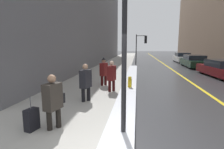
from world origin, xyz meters
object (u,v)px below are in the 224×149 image
at_px(pedestrian_nearside, 112,75).
at_px(traffic_light_near, 142,43).
at_px(pedestrian_trailing, 86,81).
at_px(rolling_suitcase, 32,120).
at_px(parked_car_maroon, 221,69).
at_px(lamp_post, 125,4).
at_px(parked_car_white, 182,58).
at_px(parked_car_dark_green, 194,61).
at_px(fire_hydrant, 130,83).
at_px(pedestrian_in_fedora, 104,70).
at_px(pedestrian_with_shoulder_bag, 53,99).

bearing_deg(pedestrian_nearside, traffic_light_near, -173.29).
distance_m(pedestrian_trailing, rolling_suitcase, 2.77).
height_order(traffic_light_near, pedestrian_nearside, traffic_light_near).
relative_size(pedestrian_trailing, parked_car_maroon, 0.33).
distance_m(lamp_post, pedestrian_trailing, 3.87).
distance_m(pedestrian_nearside, parked_car_white, 19.03).
xyz_separation_m(pedestrian_trailing, parked_car_dark_green, (8.10, 13.27, -0.23)).
xyz_separation_m(parked_car_maroon, parked_car_white, (0.15, 12.20, 0.03)).
bearing_deg(fire_hydrant, parked_car_white, 68.73).
height_order(parked_car_maroon, parked_car_dark_green, parked_car_dark_green).
relative_size(pedestrian_in_fedora, parked_car_dark_green, 0.33).
bearing_deg(lamp_post, parked_car_maroon, 56.28).
bearing_deg(traffic_light_near, parked_car_maroon, -52.98).
bearing_deg(pedestrian_nearside, rolling_suitcase, -4.91).
bearing_deg(parked_car_white, pedestrian_with_shoulder_bag, 159.35).
height_order(parked_car_dark_green, rolling_suitcase, parked_car_dark_green).
height_order(lamp_post, fire_hydrant, lamp_post).
relative_size(pedestrian_in_fedora, parked_car_white, 0.37).
bearing_deg(rolling_suitcase, pedestrian_trailing, 179.26).
distance_m(parked_car_maroon, parked_car_white, 12.20).
relative_size(parked_car_white, rolling_suitcase, 4.58).
xyz_separation_m(pedestrian_with_shoulder_bag, pedestrian_nearside, (0.96, 4.16, 0.02)).
height_order(pedestrian_trailing, parked_car_dark_green, pedestrian_trailing).
height_order(pedestrian_nearside, fire_hydrant, pedestrian_nearside).
bearing_deg(parked_car_dark_green, pedestrian_nearside, 149.02).
bearing_deg(pedestrian_in_fedora, pedestrian_trailing, 11.21).
distance_m(pedestrian_with_shoulder_bag, parked_car_dark_green, 17.75).
bearing_deg(pedestrian_with_shoulder_bag, parked_car_maroon, 153.08).
relative_size(pedestrian_with_shoulder_bag, parked_car_white, 0.35).
bearing_deg(pedestrian_nearside, fire_hydrant, 135.03).
bearing_deg(parked_car_white, parked_car_dark_green, 178.82).
distance_m(pedestrian_with_shoulder_bag, parked_car_maroon, 12.58).
distance_m(traffic_light_near, rolling_suitcase, 17.99).
relative_size(pedestrian_with_shoulder_bag, pedestrian_in_fedora, 0.93).
xyz_separation_m(lamp_post, parked_car_dark_green, (6.37, 15.85, -2.53)).
height_order(pedestrian_with_shoulder_bag, pedestrian_trailing, pedestrian_trailing).
bearing_deg(rolling_suitcase, parked_car_dark_green, 165.31).
height_order(pedestrian_nearside, pedestrian_in_fedora, pedestrian_in_fedora).
distance_m(traffic_light_near, parked_car_white, 7.42).
distance_m(pedestrian_trailing, parked_car_maroon, 10.74).
relative_size(traffic_light_near, pedestrian_with_shoulder_bag, 2.41).
bearing_deg(pedestrian_trailing, rolling_suitcase, -0.74).
xyz_separation_m(rolling_suitcase, fire_hydrant, (2.38, 4.85, 0.04)).
bearing_deg(traffic_light_near, parked_car_white, 38.72).
bearing_deg(traffic_light_near, pedestrian_in_fedora, -99.53).
xyz_separation_m(traffic_light_near, fire_hydrant, (-0.89, -12.69, -2.27)).
distance_m(pedestrian_with_shoulder_bag, pedestrian_in_fedora, 5.45).
relative_size(traffic_light_near, parked_car_maroon, 0.77).
xyz_separation_m(parked_car_dark_green, rolling_suitcase, (-8.80, -15.89, -0.32)).
bearing_deg(traffic_light_near, fire_hydrant, -92.13).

